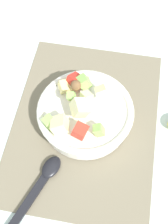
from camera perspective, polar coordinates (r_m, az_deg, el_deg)
ground_plane at (r=0.77m, az=0.15°, el=-2.09°), size 2.40×2.40×0.00m
placemat at (r=0.76m, az=0.15°, el=-1.99°), size 0.47×0.35×0.01m
salad_bowl at (r=0.73m, az=-0.10°, el=-0.14°), size 0.23×0.23×0.11m
serving_spoon at (r=0.70m, az=-8.25°, el=-13.22°), size 0.22×0.11×0.01m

